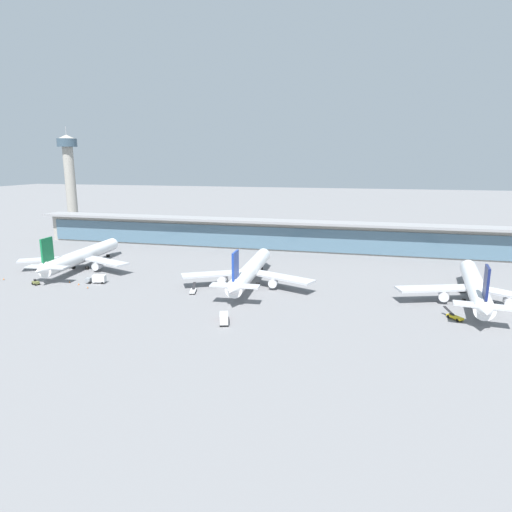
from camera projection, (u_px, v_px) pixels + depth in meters
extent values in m
plane|color=slate|center=(249.00, 282.00, 165.27)|extent=(1200.00, 1200.00, 0.00)
cylinder|color=white|center=(83.00, 255.00, 186.36)|extent=(10.66, 53.40, 5.60)
cone|color=white|center=(115.00, 243.00, 214.18)|extent=(5.95, 5.54, 5.49)
cone|color=white|center=(41.00, 270.00, 158.70)|extent=(5.61, 6.61, 5.04)
cube|color=black|center=(111.00, 242.00, 210.87)|extent=(4.40, 2.71, 0.68)
cube|color=#B7BABF|center=(50.00, 259.00, 183.69)|extent=(23.81, 17.88, 0.68)
cube|color=#B7BABF|center=(104.00, 261.00, 180.03)|extent=(24.78, 14.25, 0.68)
cylinder|color=silver|center=(56.00, 264.00, 183.11)|extent=(3.46, 4.33, 3.09)
cylinder|color=silver|center=(97.00, 266.00, 180.33)|extent=(3.46, 4.33, 3.09)
cube|color=#14703D|center=(47.00, 250.00, 162.01)|extent=(1.32, 6.79, 8.69)
cube|color=#B7BABF|center=(47.00, 267.00, 162.40)|extent=(15.79, 5.71, 0.48)
cylinder|color=black|center=(73.00, 267.00, 185.01)|extent=(1.28, 1.46, 1.35)
cylinder|color=black|center=(87.00, 268.00, 184.07)|extent=(1.28, 1.46, 1.35)
cylinder|color=black|center=(108.00, 256.00, 207.86)|extent=(1.28, 1.46, 1.35)
cylinder|color=white|center=(251.00, 270.00, 161.89)|extent=(8.75, 53.35, 5.60)
cone|color=white|center=(264.00, 254.00, 189.53)|extent=(5.78, 5.36, 5.49)
cone|color=white|center=(232.00, 290.00, 134.41)|extent=(5.40, 6.45, 5.04)
cube|color=black|center=(263.00, 253.00, 186.25)|extent=(4.33, 2.56, 0.68)
cube|color=#B7BABF|center=(215.00, 274.00, 159.67)|extent=(24.06, 17.24, 0.68)
cube|color=#B7BABF|center=(282.00, 277.00, 155.17)|extent=(24.66, 14.98, 0.68)
cylinder|color=silver|center=(223.00, 280.00, 158.99)|extent=(3.33, 4.23, 3.09)
cylinder|color=silver|center=(273.00, 283.00, 155.57)|extent=(3.33, 4.23, 3.09)
cube|color=#193899|center=(235.00, 265.00, 137.69)|extent=(1.08, 6.79, 8.69)
cube|color=#B7BABF|center=(235.00, 286.00, 138.08)|extent=(15.68, 5.16, 0.48)
cylinder|color=black|center=(241.00, 284.00, 160.66)|extent=(1.24, 1.42, 1.35)
cylinder|color=black|center=(258.00, 284.00, 159.51)|extent=(1.24, 1.42, 1.35)
cylinder|color=black|center=(261.00, 268.00, 183.26)|extent=(1.24, 1.42, 1.35)
cylinder|color=white|center=(475.00, 285.00, 141.50)|extent=(11.43, 53.40, 5.60)
cone|color=white|center=(467.00, 266.00, 167.83)|extent=(6.01, 5.62, 5.49)
cone|color=white|center=(486.00, 311.00, 115.31)|extent=(5.69, 6.68, 5.04)
cube|color=black|center=(468.00, 265.00, 164.70)|extent=(4.43, 2.77, 0.68)
cube|color=#B7BABF|center=(434.00, 288.00, 141.43)|extent=(24.81, 13.94, 0.68)
cylinder|color=silver|center=(444.00, 296.00, 140.32)|extent=(3.52, 4.37, 3.09)
cylinder|color=silver|center=(509.00, 302.00, 133.97)|extent=(3.52, 4.37, 3.09)
cube|color=#141E51|center=(486.00, 282.00, 118.37)|extent=(1.42, 6.79, 8.69)
cube|color=#B7BABF|center=(484.00, 306.00, 118.81)|extent=(15.82, 5.93, 0.48)
cylinder|color=black|center=(464.00, 301.00, 140.90)|extent=(1.30, 1.47, 1.35)
cylinder|color=black|center=(485.00, 303.00, 138.76)|extent=(1.30, 1.47, 1.35)
cylinder|color=black|center=(468.00, 283.00, 161.90)|extent=(1.30, 1.47, 1.35)
cube|color=silver|center=(193.00, 291.00, 151.35)|extent=(2.93, 5.10, 0.60)
cube|color=black|center=(194.00, 286.00, 153.50)|extent=(1.85, 4.05, 1.72)
cylinder|color=black|center=(191.00, 290.00, 153.06)|extent=(0.49, 0.94, 0.90)
cylinder|color=black|center=(196.00, 290.00, 153.06)|extent=(0.49, 0.94, 0.90)
cylinder|color=black|center=(190.00, 293.00, 149.78)|extent=(0.49, 0.94, 0.90)
cylinder|color=black|center=(195.00, 293.00, 149.77)|extent=(0.49, 0.94, 0.90)
cube|color=yellow|center=(455.00, 317.00, 125.90)|extent=(4.27, 4.94, 0.60)
cube|color=black|center=(449.00, 311.00, 127.88)|extent=(3.05, 3.73, 1.72)
cylinder|color=black|center=(448.00, 317.00, 127.19)|extent=(0.75, 0.89, 0.90)
cylinder|color=black|center=(453.00, 316.00, 127.79)|extent=(0.75, 0.89, 0.90)
cylinder|color=black|center=(457.00, 320.00, 124.14)|extent=(0.75, 0.89, 0.90)
cylinder|color=black|center=(462.00, 320.00, 124.73)|extent=(0.75, 0.89, 0.90)
cube|color=gray|center=(462.00, 289.00, 152.46)|extent=(3.16, 2.47, 0.90)
cube|color=black|center=(461.00, 287.00, 152.25)|extent=(0.92, 0.92, 0.70)
cylinder|color=black|center=(463.00, 290.00, 153.39)|extent=(0.94, 0.61, 0.90)
cylinder|color=black|center=(465.00, 291.00, 152.01)|extent=(0.94, 0.61, 0.90)
cylinder|color=black|center=(458.00, 290.00, 153.10)|extent=(0.94, 0.61, 0.90)
cylinder|color=black|center=(460.00, 291.00, 151.73)|extent=(0.94, 0.61, 0.90)
cube|color=gray|center=(88.00, 280.00, 163.46)|extent=(2.22, 2.61, 1.50)
cube|color=black|center=(86.00, 279.00, 163.44)|extent=(0.53, 2.05, 0.70)
cube|color=silver|center=(99.00, 278.00, 163.11)|extent=(4.96, 3.16, 2.50)
cylinder|color=black|center=(90.00, 283.00, 162.54)|extent=(0.94, 0.45, 0.90)
cylinder|color=black|center=(92.00, 281.00, 164.61)|extent=(0.94, 0.45, 0.90)
cylinder|color=black|center=(102.00, 283.00, 162.30)|extent=(0.94, 0.45, 0.90)
cylinder|color=black|center=(105.00, 281.00, 164.36)|extent=(0.94, 0.45, 0.90)
cube|color=olive|center=(36.00, 282.00, 161.21)|extent=(3.16, 2.43, 0.90)
cube|color=black|center=(35.00, 280.00, 161.22)|extent=(0.91, 0.91, 0.70)
cylinder|color=black|center=(39.00, 284.00, 161.31)|extent=(0.94, 0.59, 0.90)
cylinder|color=black|center=(35.00, 285.00, 160.18)|extent=(0.94, 0.59, 0.90)
cylinder|color=black|center=(36.00, 283.00, 162.44)|extent=(0.94, 0.59, 0.90)
cylinder|color=black|center=(32.00, 284.00, 161.31)|extent=(0.94, 0.59, 0.90)
cube|color=#B21E1E|center=(224.00, 315.00, 126.06)|extent=(2.75, 2.43, 1.50)
cube|color=black|center=(224.00, 313.00, 126.78)|extent=(2.00, 0.76, 0.70)
cube|color=silver|center=(224.00, 318.00, 121.92)|extent=(3.63, 5.09, 2.50)
cylinder|color=black|center=(220.00, 319.00, 125.37)|extent=(0.55, 0.94, 0.90)
cylinder|color=black|center=(228.00, 319.00, 125.51)|extent=(0.55, 0.94, 0.90)
cylinder|color=black|center=(220.00, 325.00, 120.69)|extent=(0.55, 0.94, 0.90)
cylinder|color=black|center=(228.00, 325.00, 120.82)|extent=(0.55, 0.94, 0.90)
cube|color=#9E998E|center=(282.00, 236.00, 224.27)|extent=(264.51, 8.00, 14.00)
cube|color=slate|center=(280.00, 239.00, 220.34)|extent=(259.22, 0.50, 11.20)
cube|color=gray|center=(282.00, 222.00, 220.78)|extent=(269.80, 12.80, 1.20)
cylinder|color=#9E998E|center=(71.00, 189.00, 282.54)|extent=(6.40, 6.40, 52.91)
cylinder|color=#384C5B|center=(67.00, 143.00, 276.46)|extent=(12.00, 12.00, 5.00)
cone|color=#9E998E|center=(66.00, 137.00, 275.68)|extent=(10.20, 10.20, 2.40)
cylinder|color=#99999E|center=(66.00, 130.00, 274.90)|extent=(0.36, 0.36, 5.00)
cone|color=orange|center=(88.00, 287.00, 157.07)|extent=(0.44, 0.44, 0.70)
cube|color=black|center=(88.00, 288.00, 157.14)|extent=(0.62, 0.62, 0.04)
cone|color=orange|center=(70.00, 282.00, 164.16)|extent=(0.44, 0.44, 0.70)
cube|color=black|center=(70.00, 283.00, 164.23)|extent=(0.62, 0.62, 0.04)
cone|color=orange|center=(4.00, 279.00, 168.19)|extent=(0.44, 0.44, 0.70)
cube|color=black|center=(4.00, 280.00, 168.25)|extent=(0.62, 0.62, 0.04)
cone|color=orange|center=(79.00, 284.00, 161.20)|extent=(0.44, 0.44, 0.70)
cube|color=black|center=(79.00, 285.00, 161.26)|extent=(0.62, 0.62, 0.04)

